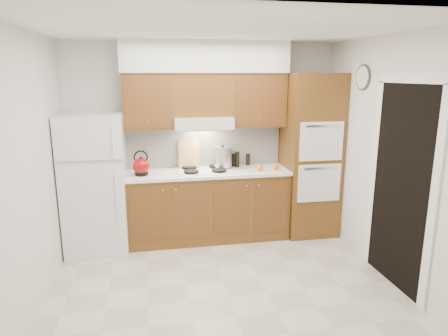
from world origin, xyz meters
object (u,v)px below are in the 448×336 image
stock_pot (223,157)px  fridge (95,183)px  kettle (141,166)px  oven_cabinet (310,155)px

stock_pot → fridge: bearing=-174.3°
kettle → stock_pot: size_ratio=0.82×
oven_cabinet → stock_pot: bearing=173.8°
fridge → oven_cabinet: bearing=0.7°
fridge → kettle: size_ratio=8.13×
oven_cabinet → kettle: bearing=-178.8°
kettle → stock_pot: (1.08, 0.18, 0.04)m
stock_pot → kettle: bearing=-170.6°
fridge → oven_cabinet: (2.85, 0.03, 0.24)m
fridge → stock_pot: fridge is taller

